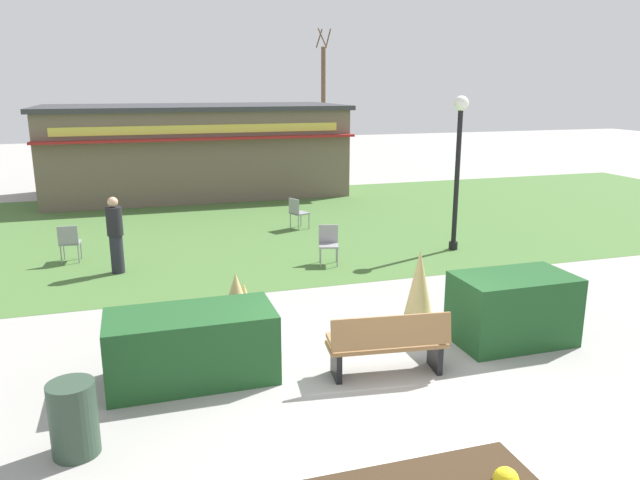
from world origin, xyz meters
TOP-DOWN VIEW (x-y plane):
  - ground_plane at (0.00, 0.00)m, footprint 80.00×80.00m
  - lawn_patch at (0.00, 10.26)m, footprint 36.00×12.00m
  - park_bench at (0.15, 0.27)m, footprint 1.75×0.72m
  - hedge_left at (-2.50, 0.98)m, footprint 2.29×1.10m
  - hedge_right at (2.52, 0.80)m, footprint 1.84×1.10m
  - ornamental_grass_behind_left at (-1.58, 1.97)m, footprint 0.60×0.60m
  - ornamental_grass_behind_right at (1.54, 2.14)m, footprint 0.52×0.52m
  - ornamental_grass_behind_center at (-1.71, 1.93)m, footprint 0.79×0.79m
  - lamppost_mid at (4.43, 6.08)m, footprint 0.36×0.36m
  - trash_bin at (-3.93, -0.44)m, footprint 0.52×0.52m
  - food_kiosk at (-0.80, 16.25)m, footprint 10.87×5.25m
  - cafe_chair_west at (1.07, 5.83)m, footprint 0.54×0.54m
  - cafe_chair_east at (-4.62, 7.67)m, footprint 0.47×0.47m
  - cafe_chair_center at (1.28, 9.38)m, footprint 0.57×0.57m
  - person_strolling at (-3.56, 6.51)m, footprint 0.34×0.34m
  - parked_car_west_slot at (-3.37, 25.50)m, footprint 4.27×2.19m
  - parked_car_center_slot at (1.83, 25.50)m, footprint 4.33×2.32m
  - tree_left_bg at (8.50, 29.86)m, footprint 0.91×0.96m

SIDE VIEW (x-z plane):
  - ground_plane at x=0.00m, z-range 0.00..0.00m
  - lawn_patch at x=0.00m, z-range 0.00..0.01m
  - trash_bin at x=-3.93m, z-range 0.00..0.86m
  - park_bench at x=0.15m, z-range 0.01..0.96m
  - hedge_left at x=-2.50m, z-range 0.00..0.99m
  - ornamental_grass_behind_left at x=-1.58m, z-range 0.00..1.03m
  - cafe_chair_west at x=1.07m, z-range 0.08..0.97m
  - cafe_chair_east at x=-4.62m, z-range 0.08..0.97m
  - cafe_chair_center at x=1.28m, z-range 0.08..0.97m
  - hedge_right at x=2.52m, z-range 0.00..1.11m
  - ornamental_grass_behind_center at x=-1.71m, z-range 0.00..1.20m
  - ornamental_grass_behind_right at x=1.54m, z-range 0.00..1.25m
  - parked_car_west_slot at x=-3.37m, z-range 0.04..1.24m
  - parked_car_center_slot at x=1.83m, z-range 0.04..1.24m
  - person_strolling at x=-3.56m, z-range 0.02..1.71m
  - food_kiosk at x=-0.80m, z-range 0.01..3.29m
  - lamppost_mid at x=4.43m, z-range 0.51..4.27m
  - tree_left_bg at x=8.50m, z-range -0.37..6.91m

